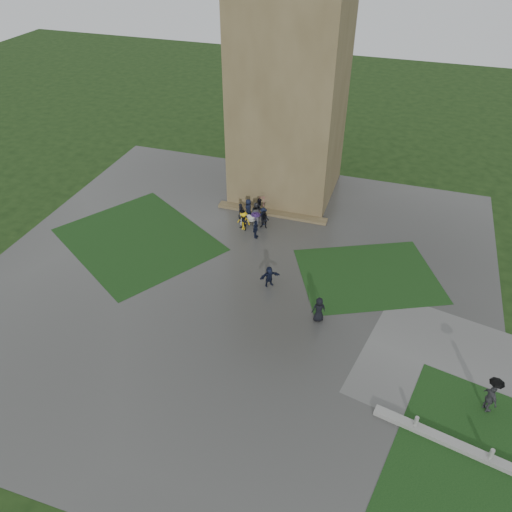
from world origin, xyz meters
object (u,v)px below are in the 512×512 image
(bench, at_px, (248,219))
(pedestrian_near, at_px, (319,309))
(pedestrian_mid, at_px, (269,276))
(tower, at_px, (290,86))
(pedestrian_path, at_px, (492,396))

(bench, height_order, pedestrian_near, pedestrian_near)
(pedestrian_mid, bearing_deg, tower, 61.57)
(tower, bearing_deg, pedestrian_path, -50.66)
(tower, bearing_deg, pedestrian_mid, -79.68)
(tower, height_order, pedestrian_near, tower)
(pedestrian_path, bearing_deg, tower, 129.34)
(bench, bearing_deg, pedestrian_mid, -72.00)
(pedestrian_mid, relative_size, pedestrian_near, 0.88)
(pedestrian_near, relative_size, pedestrian_path, 0.74)
(tower, relative_size, pedestrian_mid, 12.09)
(bench, height_order, pedestrian_mid, pedestrian_mid)
(pedestrian_mid, distance_m, pedestrian_path, 14.56)
(pedestrian_mid, height_order, pedestrian_path, pedestrian_path)
(tower, relative_size, pedestrian_path, 7.93)
(bench, height_order, pedestrian_path, pedestrian_path)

